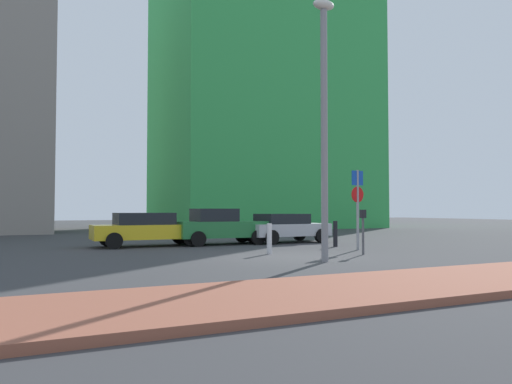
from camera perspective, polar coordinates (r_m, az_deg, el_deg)
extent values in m
plane|color=#38383A|center=(15.69, 3.78, -7.64)|extent=(120.00, 120.00, 0.00)
cube|color=#93513D|center=(10.57, 21.63, -9.81)|extent=(40.00, 3.06, 0.14)
cube|color=gold|center=(20.54, -12.49, -4.58)|extent=(4.57, 1.74, 0.58)
cube|color=black|center=(20.47, -13.06, -3.08)|extent=(2.30, 1.60, 0.48)
cylinder|color=black|center=(21.79, -9.03, -5.22)|extent=(0.64, 0.22, 0.64)
cylinder|color=black|center=(20.14, -7.60, -5.49)|extent=(0.64, 0.22, 0.64)
cylinder|color=black|center=(21.11, -17.16, -5.26)|extent=(0.64, 0.22, 0.64)
cylinder|color=black|center=(19.40, -16.39, -5.55)|extent=(0.64, 0.22, 0.64)
cube|color=#237238|center=(21.21, -4.08, -4.39)|extent=(4.00, 1.72, 0.69)
cube|color=black|center=(21.07, -4.97, -2.72)|extent=(1.76, 1.57, 0.55)
cylinder|color=black|center=(22.53, -1.65, -5.14)|extent=(0.64, 0.22, 0.64)
cylinder|color=black|center=(20.99, 0.23, -5.37)|extent=(0.64, 0.22, 0.64)
cylinder|color=black|center=(21.58, -8.28, -5.26)|extent=(0.64, 0.22, 0.64)
cylinder|color=black|center=(19.97, -6.83, -5.52)|extent=(0.64, 0.22, 0.64)
cube|color=#B7BABF|center=(22.41, 3.61, -4.45)|extent=(4.00, 2.02, 0.55)
cube|color=black|center=(22.26, 3.06, -3.17)|extent=(2.21, 1.77, 0.45)
cylinder|color=black|center=(23.90, 5.13, -4.96)|extent=(0.65, 0.26, 0.64)
cylinder|color=black|center=(22.45, 7.71, -5.14)|extent=(0.65, 0.26, 0.64)
cylinder|color=black|center=(22.51, -0.48, -5.15)|extent=(0.65, 0.26, 0.64)
cylinder|color=black|center=(20.97, 1.87, -5.37)|extent=(0.65, 0.26, 0.64)
cylinder|color=gray|center=(18.68, 11.89, -2.07)|extent=(0.10, 0.10, 3.02)
cube|color=#1447B7|center=(18.72, 11.87, 1.63)|extent=(0.55, 0.11, 0.55)
cylinder|color=red|center=(18.69, 11.88, -0.30)|extent=(0.60, 0.10, 0.60)
cylinder|color=#4C4C51|center=(16.79, 12.51, -5.12)|extent=(0.08, 0.08, 1.23)
cube|color=black|center=(16.77, 12.49, -2.53)|extent=(0.18, 0.14, 0.28)
cylinder|color=gray|center=(14.38, 8.05, 6.71)|extent=(0.20, 0.20, 7.43)
ellipsoid|color=silver|center=(15.45, 7.97, 21.01)|extent=(0.70, 0.36, 0.30)
cylinder|color=#B7B7BC|center=(16.60, 1.58, -5.53)|extent=(0.18, 0.18, 1.04)
cylinder|color=black|center=(20.14, 9.34, -4.88)|extent=(0.18, 0.18, 1.06)
cube|color=green|center=(44.00, 0.70, 13.07)|extent=(17.34, 12.98, 26.07)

